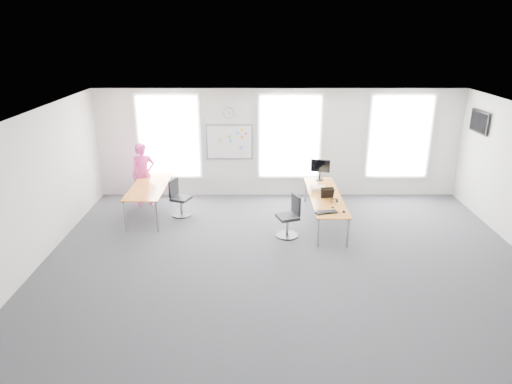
{
  "coord_description": "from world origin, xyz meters",
  "views": [
    {
      "loc": [
        -0.64,
        -8.24,
        4.53
      ],
      "look_at": [
        -0.62,
        1.2,
        1.1
      ],
      "focal_mm": 32.0,
      "sensor_mm": 36.0,
      "label": 1
    }
  ],
  "objects_px": {
    "headphones": "(334,200)",
    "monitor": "(320,168)",
    "chair_left": "(179,200)",
    "person": "(144,175)",
    "keyboard": "(326,212)",
    "desk_left": "(149,188)",
    "chair_right": "(290,218)",
    "desk_right": "(325,197)"
  },
  "relations": [
    {
      "from": "desk_right",
      "to": "desk_left",
      "type": "xyz_separation_m",
      "value": [
        -4.35,
        0.44,
        0.07
      ]
    },
    {
      "from": "person",
      "to": "desk_left",
      "type": "bearing_deg",
      "value": -90.55
    },
    {
      "from": "keyboard",
      "to": "monitor",
      "type": "distance_m",
      "value": 2.29
    },
    {
      "from": "person",
      "to": "monitor",
      "type": "bearing_deg",
      "value": -22.92
    },
    {
      "from": "person",
      "to": "headphones",
      "type": "height_order",
      "value": "person"
    },
    {
      "from": "headphones",
      "to": "monitor",
      "type": "bearing_deg",
      "value": 113.37
    },
    {
      "from": "desk_left",
      "to": "monitor",
      "type": "bearing_deg",
      "value": 9.5
    },
    {
      "from": "keyboard",
      "to": "monitor",
      "type": "bearing_deg",
      "value": 68.9
    },
    {
      "from": "headphones",
      "to": "monitor",
      "type": "distance_m",
      "value": 1.66
    },
    {
      "from": "person",
      "to": "headphones",
      "type": "xyz_separation_m",
      "value": [
        4.78,
        -1.62,
        -0.11
      ]
    },
    {
      "from": "desk_left",
      "to": "headphones",
      "type": "xyz_separation_m",
      "value": [
        4.49,
        -0.9,
        0.02
      ]
    },
    {
      "from": "desk_left",
      "to": "chair_right",
      "type": "height_order",
      "value": "chair_right"
    },
    {
      "from": "chair_right",
      "to": "keyboard",
      "type": "height_order",
      "value": "chair_right"
    },
    {
      "from": "keyboard",
      "to": "headphones",
      "type": "bearing_deg",
      "value": 49.69
    },
    {
      "from": "desk_right",
      "to": "headphones",
      "type": "relative_size",
      "value": 17.49
    },
    {
      "from": "monitor",
      "to": "desk_right",
      "type": "bearing_deg",
      "value": -75.88
    },
    {
      "from": "chair_right",
      "to": "chair_left",
      "type": "distance_m",
      "value": 2.98
    },
    {
      "from": "monitor",
      "to": "chair_right",
      "type": "bearing_deg",
      "value": -100.02
    },
    {
      "from": "chair_left",
      "to": "monitor",
      "type": "relative_size",
      "value": 1.67
    },
    {
      "from": "monitor",
      "to": "desk_left",
      "type": "bearing_deg",
      "value": -155.32
    },
    {
      "from": "chair_right",
      "to": "keyboard",
      "type": "distance_m",
      "value": 0.87
    },
    {
      "from": "desk_left",
      "to": "monitor",
      "type": "xyz_separation_m",
      "value": [
        4.37,
        0.73,
        0.31
      ]
    },
    {
      "from": "desk_right",
      "to": "monitor",
      "type": "bearing_deg",
      "value": 88.94
    },
    {
      "from": "chair_right",
      "to": "person",
      "type": "height_order",
      "value": "person"
    },
    {
      "from": "desk_right",
      "to": "chair_right",
      "type": "height_order",
      "value": "chair_right"
    },
    {
      "from": "desk_right",
      "to": "chair_left",
      "type": "relative_size",
      "value": 3.01
    },
    {
      "from": "chair_left",
      "to": "headphones",
      "type": "bearing_deg",
      "value": -81.83
    },
    {
      "from": "desk_left",
      "to": "keyboard",
      "type": "xyz_separation_m",
      "value": [
        4.22,
        -1.53,
        -0.02
      ]
    },
    {
      "from": "chair_left",
      "to": "keyboard",
      "type": "bearing_deg",
      "value": -92.08
    },
    {
      "from": "keyboard",
      "to": "monitor",
      "type": "xyz_separation_m",
      "value": [
        0.15,
        2.26,
        0.33
      ]
    },
    {
      "from": "keyboard",
      "to": "chair_right",
      "type": "bearing_deg",
      "value": 142.06
    },
    {
      "from": "chair_right",
      "to": "desk_right",
      "type": "bearing_deg",
      "value": 111.85
    },
    {
      "from": "keyboard",
      "to": "headphones",
      "type": "height_order",
      "value": "headphones"
    },
    {
      "from": "monitor",
      "to": "headphones",
      "type": "bearing_deg",
      "value": -70.73
    },
    {
      "from": "headphones",
      "to": "monitor",
      "type": "xyz_separation_m",
      "value": [
        -0.12,
        1.63,
        0.3
      ]
    },
    {
      "from": "chair_left",
      "to": "person",
      "type": "relative_size",
      "value": 0.56
    },
    {
      "from": "desk_right",
      "to": "headphones",
      "type": "xyz_separation_m",
      "value": [
        0.14,
        -0.45,
        0.09
      ]
    },
    {
      "from": "chair_right",
      "to": "monitor",
      "type": "relative_size",
      "value": 1.73
    },
    {
      "from": "chair_left",
      "to": "keyboard",
      "type": "relative_size",
      "value": 1.9
    },
    {
      "from": "person",
      "to": "monitor",
      "type": "distance_m",
      "value": 4.67
    },
    {
      "from": "keyboard",
      "to": "headphones",
      "type": "relative_size",
      "value": 3.06
    },
    {
      "from": "chair_right",
      "to": "keyboard",
      "type": "relative_size",
      "value": 1.97
    }
  ]
}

